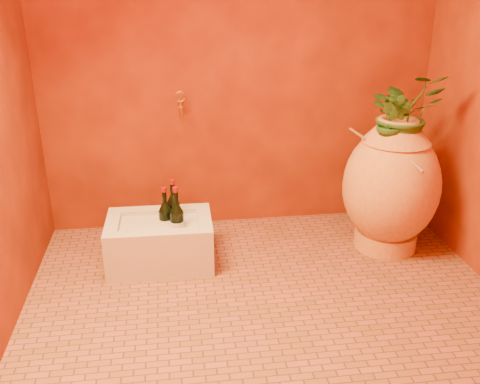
{
  "coord_description": "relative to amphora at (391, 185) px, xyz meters",
  "views": [
    {
      "loc": [
        -0.46,
        -2.35,
        1.6
      ],
      "look_at": [
        -0.09,
        0.35,
        0.48
      ],
      "focal_mm": 40.0,
      "sensor_mm": 36.0,
      "label": 1
    }
  ],
  "objects": [
    {
      "name": "wall_tap",
      "position": [
        -1.23,
        0.43,
        0.44
      ],
      "size": [
        0.07,
        0.15,
        0.17
      ],
      "color": "#B17528",
      "rests_on": "wall_back"
    },
    {
      "name": "wine_bottle_c",
      "position": [
        -1.31,
        0.06,
        -0.14
      ],
      "size": [
        0.08,
        0.08,
        0.34
      ],
      "color": "black",
      "rests_on": "stone_basin"
    },
    {
      "name": "plant_main",
      "position": [
        0.03,
        0.01,
        0.44
      ],
      "size": [
        0.46,
        0.41,
        0.47
      ],
      "primitive_type": "imported",
      "rotation": [
        0.0,
        0.0,
        0.11
      ],
      "color": "#254F1C",
      "rests_on": "amphora"
    },
    {
      "name": "wine_bottle_b",
      "position": [
        -1.29,
        -0.07,
        -0.13
      ],
      "size": [
        0.08,
        0.08,
        0.34
      ],
      "color": "black",
      "rests_on": "stone_basin"
    },
    {
      "name": "wall_back",
      "position": [
        -0.85,
        0.52,
        0.84
      ],
      "size": [
        2.5,
        0.02,
        2.5
      ],
      "primitive_type": "cube",
      "color": "#5A1705",
      "rests_on": "ground"
    },
    {
      "name": "plant_side",
      "position": [
        -0.06,
        -0.06,
        0.4
      ],
      "size": [
        0.23,
        0.24,
        0.35
      ],
      "primitive_type": "imported",
      "rotation": [
        0.0,
        0.0,
        -1.05
      ],
      "color": "#254F1C",
      "rests_on": "amphora"
    },
    {
      "name": "wine_bottle_a",
      "position": [
        -1.35,
        -0.02,
        -0.14
      ],
      "size": [
        0.08,
        0.08,
        0.32
      ],
      "color": "black",
      "rests_on": "stone_basin"
    },
    {
      "name": "stone_basin",
      "position": [
        -1.39,
        -0.02,
        -0.28
      ],
      "size": [
        0.61,
        0.42,
        0.28
      ],
      "rotation": [
        0.0,
        0.0,
        -0.02
      ],
      "color": "beige",
      "rests_on": "floor"
    },
    {
      "name": "floor",
      "position": [
        -0.85,
        -0.48,
        -0.41
      ],
      "size": [
        2.5,
        2.5,
        0.0
      ],
      "primitive_type": "plane",
      "color": "brown",
      "rests_on": "ground"
    },
    {
      "name": "amphora",
      "position": [
        0.0,
        0.0,
        0.0
      ],
      "size": [
        0.76,
        0.76,
        0.83
      ],
      "rotation": [
        0.0,
        0.0,
        -0.39
      ],
      "color": "gold",
      "rests_on": "floor"
    }
  ]
}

